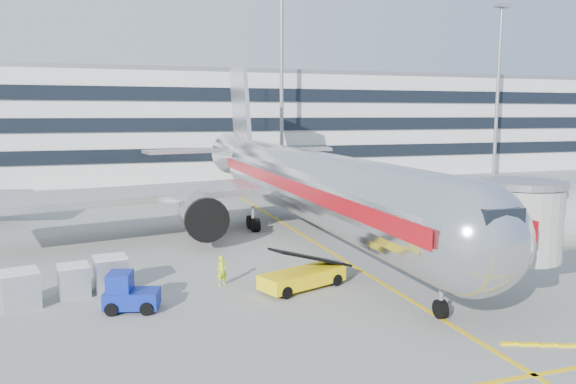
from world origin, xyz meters
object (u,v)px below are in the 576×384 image
object	(u,v)px
ramp_worker	(222,271)
main_jet	(300,180)
baggage_tug	(128,294)
cargo_container_right	(111,273)
cargo_container_left	(20,289)
cargo_container_front	(74,280)
belt_loader	(302,276)

from	to	relation	value
ramp_worker	main_jet	bearing A→B (deg)	35.40
ramp_worker	baggage_tug	bearing A→B (deg)	-171.59
cargo_container_right	ramp_worker	xyz separation A→B (m)	(5.82, -1.25, -0.06)
main_jet	ramp_worker	distance (m)	14.86
cargo_container_left	cargo_container_front	xyz separation A→B (m)	(2.39, 1.02, -0.09)
belt_loader	cargo_container_front	distance (m)	11.95
ramp_worker	cargo_container_front	bearing A→B (deg)	156.69
belt_loader	baggage_tug	xyz separation A→B (m)	(-9.07, -0.67, 0.13)
main_jet	cargo_container_front	size ratio (longest dim) A/B	29.35
cargo_container_right	ramp_worker	distance (m)	5.95
belt_loader	cargo_container_front	xyz separation A→B (m)	(-11.67, 2.54, 0.13)
baggage_tug	ramp_worker	size ratio (longest dim) A/B	1.68
main_jet	cargo_container_left	size ratio (longest dim) A/B	24.90
cargo_container_left	main_jet	bearing A→B (deg)	32.78
cargo_container_left	cargo_container_front	world-z (taller)	cargo_container_left
baggage_tug	cargo_container_front	distance (m)	4.14
cargo_container_left	ramp_worker	size ratio (longest dim) A/B	1.22
belt_loader	cargo_container_left	size ratio (longest dim) A/B	2.54
main_jet	cargo_container_left	distance (m)	22.40
main_jet	cargo_container_right	bearing A→B (deg)	-144.15
cargo_container_front	cargo_container_right	bearing A→B (deg)	17.27
baggage_tug	ramp_worker	distance (m)	5.66
main_jet	baggage_tug	size ratio (longest dim) A/B	18.14
cargo_container_left	cargo_container_right	distance (m)	4.52
cargo_container_left	cargo_container_right	bearing A→B (deg)	20.65
cargo_container_left	cargo_container_right	world-z (taller)	cargo_container_left
cargo_container_left	baggage_tug	bearing A→B (deg)	-23.79
baggage_tug	belt_loader	bearing A→B (deg)	4.25
main_jet	belt_loader	xyz separation A→B (m)	(-4.56, -13.52, -3.54)
baggage_tug	cargo_container_right	xyz separation A→B (m)	(-0.76, 3.79, 0.07)
baggage_tug	main_jet	bearing A→B (deg)	46.14
belt_loader	cargo_container_right	distance (m)	10.32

